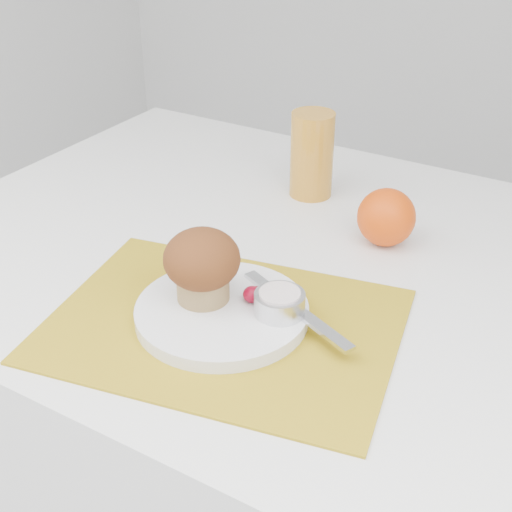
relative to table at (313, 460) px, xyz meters
The scene contains 11 objects.
table is the anchor object (origin of this frame).
placemat 0.42m from the table, 102.03° to the right, with size 0.41×0.30×0.00m, color #AF8E18.
plate 0.43m from the table, 104.94° to the right, with size 0.21×0.21×0.02m, color white.
ramekin 0.44m from the table, 83.87° to the right, with size 0.06×0.06×0.03m, color silver.
cream 0.45m from the table, 83.87° to the right, with size 0.05×0.05×0.01m, color silver.
raspberry_near 0.43m from the table, 97.41° to the right, with size 0.02×0.02×0.02m, color #57020E.
raspberry_far 0.43m from the table, 98.62° to the right, with size 0.02×0.02×0.02m, color #620212.
butter_knife 0.42m from the table, 77.48° to the right, with size 0.19×0.02×0.00m, color silver.
orange 0.43m from the table, 64.23° to the left, with size 0.08×0.08×0.08m, color #EC4C08.
juice_glass 0.50m from the table, 121.99° to the left, with size 0.07×0.07×0.14m, color orange.
muffin 0.48m from the table, 113.80° to the right, with size 0.09×0.09×0.09m.
Camera 1 is at (0.35, -0.71, 1.26)m, focal length 50.00 mm.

